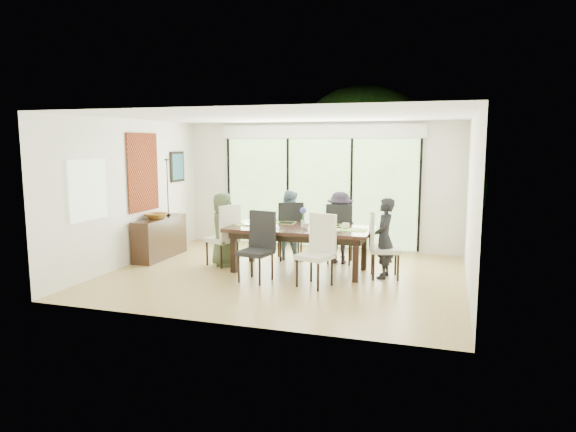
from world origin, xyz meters
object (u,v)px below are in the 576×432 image
(vase, at_px, (303,223))
(cup_b, at_px, (306,226))
(person_left_end, at_px, (223,229))
(person_right_end, at_px, (384,238))
(chair_right_end, at_px, (385,244))
(table_top, at_px, (300,229))
(chair_near_right, at_px, (315,251))
(laptop, at_px, (253,225))
(person_far_right, at_px, (340,228))
(chair_near_left, at_px, (255,247))
(sideboard, at_px, (160,238))
(chair_far_right, at_px, (340,233))
(chair_left_end, at_px, (222,235))
(chair_far_left, at_px, (290,230))
(person_far_left, at_px, (289,225))
(cup_a, at_px, (265,221))
(cup_c, at_px, (346,226))
(bowl, at_px, (156,216))

(vase, xyz_separation_m, cup_b, (0.10, -0.15, -0.01))
(person_left_end, bearing_deg, person_right_end, -98.78)
(chair_right_end, distance_m, person_left_end, 2.98)
(table_top, height_order, chair_near_right, chair_near_right)
(person_left_end, relative_size, laptop, 3.91)
(person_far_right, xyz_separation_m, vase, (-0.50, -0.78, 0.17))
(person_left_end, height_order, vase, person_left_end)
(chair_near_left, xyz_separation_m, sideboard, (-2.44, 1.07, -0.18))
(cup_b, distance_m, sideboard, 3.13)
(chair_near_right, bearing_deg, vase, 135.24)
(table_top, bearing_deg, chair_far_right, 57.09)
(table_top, relative_size, chair_left_end, 2.18)
(chair_far_left, distance_m, laptop, 1.05)
(chair_left_end, relative_size, chair_far_left, 1.00)
(chair_far_right, bearing_deg, person_far_left, -4.49)
(chair_right_end, xyz_separation_m, cup_a, (-2.20, 0.15, 0.26))
(person_right_end, distance_m, cup_b, 1.34)
(vase, bearing_deg, cup_c, 3.81)
(person_left_end, relative_size, bowl, 3.21)
(person_left_end, bearing_deg, chair_near_right, -122.50)
(person_right_end, bearing_deg, person_far_right, -130.29)
(chair_far_left, relative_size, person_far_right, 0.85)
(chair_right_end, xyz_separation_m, sideboard, (-4.44, 0.20, -0.18))
(table_top, distance_m, laptop, 0.86)
(chair_near_right, distance_m, vase, 1.06)
(bowl, bearing_deg, chair_right_end, -1.27)
(chair_far_left, height_order, cup_c, chair_far_left)
(person_right_end, relative_size, laptop, 3.91)
(table_top, height_order, chair_far_right, chair_far_right)
(person_right_end, height_order, person_far_right, same)
(chair_left_end, bearing_deg, chair_far_left, 152.93)
(chair_far_left, relative_size, cup_a, 8.87)
(table_top, bearing_deg, sideboard, 176.14)
(person_left_end, relative_size, sideboard, 0.96)
(chair_near_left, height_order, person_left_end, person_left_end)
(vase, bearing_deg, chair_far_left, 122.01)
(chair_far_left, height_order, person_left_end, person_left_end)
(vase, relative_size, bowl, 0.30)
(chair_left_end, relative_size, person_right_end, 0.85)
(chair_far_left, height_order, chair_far_right, same)
(cup_a, height_order, cup_b, cup_a)
(chair_right_end, bearing_deg, person_left_end, 78.41)
(vase, relative_size, laptop, 0.36)
(chair_right_end, height_order, bowl, chair_right_end)
(chair_right_end, bearing_deg, person_far_right, 37.27)
(vase, height_order, sideboard, vase)
(vase, xyz_separation_m, bowl, (-2.99, 0.05, -0.00))
(person_right_end, xyz_separation_m, bowl, (-4.42, 0.10, 0.17))
(person_far_left, height_order, bowl, person_far_left)
(person_left_end, bearing_deg, cup_b, -102.29)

